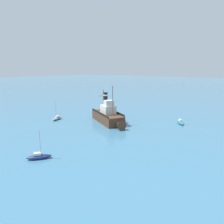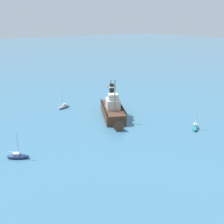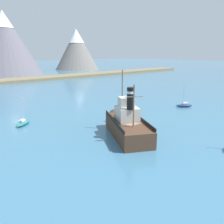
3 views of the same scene
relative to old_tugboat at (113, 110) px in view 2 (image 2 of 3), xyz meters
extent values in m
plane|color=teal|center=(-0.37, -1.26, -1.83)|extent=(600.00, 600.00, 0.00)
cube|color=#4C3323|center=(-0.29, -0.54, -0.63)|extent=(9.56, 12.65, 2.40)
cone|color=#4C3323|center=(3.12, 5.80, -0.63)|extent=(3.21, 3.23, 2.35)
cube|color=beige|center=(-0.05, -0.10, 1.67)|extent=(4.54, 4.94, 2.20)
cube|color=beige|center=(0.18, 0.34, 3.47)|extent=(2.89, 2.80, 1.40)
cylinder|color=black|center=(-0.86, -1.60, 4.37)|extent=(1.10, 1.10, 3.20)
cylinder|color=silver|center=(-0.86, -1.60, 5.27)|extent=(1.16, 1.16, 0.35)
cylinder|color=#75604C|center=(1.27, 2.36, 4.32)|extent=(0.20, 0.20, 7.50)
cylinder|color=#75604C|center=(-1.57, -2.92, 3.57)|extent=(0.20, 0.20, 6.00)
cylinder|color=#75604C|center=(-1.57, -2.92, 4.89)|extent=(2.35, 1.34, 0.12)
cube|color=black|center=(-2.19, 0.48, 0.82)|extent=(5.51, 10.09, 0.50)
cube|color=black|center=(1.61, -1.56, 0.82)|extent=(5.51, 10.09, 0.50)
ellipsoid|color=gray|center=(6.35, -13.28, -1.48)|extent=(3.95, 2.20, 0.70)
cube|color=silver|center=(6.16, -13.34, -0.95)|extent=(1.24, 0.94, 0.36)
cylinder|color=#B7B7BC|center=(6.63, -13.19, 0.97)|extent=(0.10, 0.10, 4.20)
cylinder|color=#B7B7BC|center=(5.78, -13.46, -0.58)|extent=(1.74, 0.62, 0.08)
ellipsoid|color=#23757A|center=(-10.19, 15.70, -1.48)|extent=(3.72, 3.12, 0.70)
cube|color=silver|center=(-10.35, 15.58, -0.95)|extent=(1.27, 1.16, 0.36)
cylinder|color=#B7B7BC|center=(-9.95, 15.87, 0.97)|extent=(0.10, 0.10, 4.20)
cylinder|color=#B7B7BC|center=(-10.68, 15.34, -0.58)|extent=(1.51, 1.12, 0.08)
ellipsoid|color=navy|center=(23.77, 4.75, -1.48)|extent=(3.70, 3.17, 0.70)
cube|color=silver|center=(23.93, 4.63, -0.95)|extent=(1.26, 1.17, 0.36)
cylinder|color=#B7B7BC|center=(23.53, 4.93, 0.97)|extent=(0.10, 0.10, 4.20)
cylinder|color=#B7B7BC|center=(24.25, 4.39, -0.58)|extent=(1.48, 1.15, 0.08)
camera|label=1|loc=(40.13, 31.61, 12.18)|focal=32.00mm
camera|label=2|loc=(32.00, 41.80, 19.77)|focal=38.00mm
camera|label=3|loc=(-24.85, -24.87, 10.94)|focal=38.00mm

